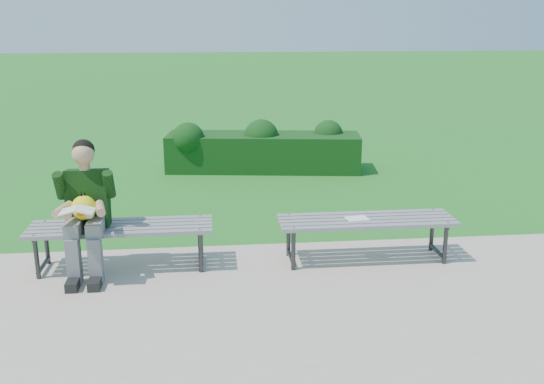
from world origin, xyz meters
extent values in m
plane|color=#2F7019|center=(0.00, 0.00, 0.00)|extent=(80.00, 80.00, 0.00)
cube|color=#BFB5A2|center=(0.00, -1.75, 0.01)|extent=(30.00, 3.50, 0.02)
cube|color=#15400E|center=(0.40, 3.51, 0.30)|extent=(3.24, 1.20, 0.60)
sphere|color=#15400E|center=(-0.82, 3.43, 0.57)|extent=(0.59, 0.59, 0.52)
sphere|color=#15400E|center=(0.37, 3.48, 0.57)|extent=(0.64, 0.64, 0.57)
sphere|color=#15400E|center=(1.51, 3.56, 0.57)|extent=(0.54, 0.54, 0.48)
cube|color=gray|center=(-1.37, -0.72, 0.45)|extent=(1.80, 0.08, 0.04)
cube|color=gray|center=(-1.37, -0.61, 0.45)|extent=(1.80, 0.08, 0.04)
cube|color=gray|center=(-1.37, -0.51, 0.45)|extent=(1.80, 0.08, 0.04)
cube|color=gray|center=(-1.37, -0.40, 0.45)|extent=(1.80, 0.08, 0.04)
cube|color=gray|center=(-1.37, -0.30, 0.45)|extent=(1.80, 0.08, 0.04)
cylinder|color=#2D2D30|center=(-2.15, -0.70, 0.23)|extent=(0.04, 0.04, 0.41)
cylinder|color=#2D2D30|center=(-2.15, -0.32, 0.23)|extent=(0.04, 0.04, 0.41)
cylinder|color=#2D2D30|center=(-2.15, -0.51, 0.41)|extent=(0.04, 0.42, 0.04)
cylinder|color=#2D2D30|center=(-2.15, -0.51, 0.08)|extent=(0.04, 0.42, 0.04)
cylinder|color=gray|center=(-2.15, -0.72, 0.47)|extent=(0.02, 0.02, 0.01)
cylinder|color=gray|center=(-2.15, -0.30, 0.47)|extent=(0.02, 0.02, 0.01)
cylinder|color=#2D2D30|center=(-0.59, -0.70, 0.23)|extent=(0.04, 0.04, 0.41)
cylinder|color=#2D2D30|center=(-0.59, -0.32, 0.23)|extent=(0.04, 0.04, 0.41)
cylinder|color=#2D2D30|center=(-0.59, -0.51, 0.41)|extent=(0.04, 0.42, 0.04)
cylinder|color=#2D2D30|center=(-0.59, -0.51, 0.08)|extent=(0.04, 0.42, 0.04)
cylinder|color=gray|center=(-0.59, -0.72, 0.47)|extent=(0.02, 0.02, 0.01)
cylinder|color=gray|center=(-0.59, -0.30, 0.47)|extent=(0.02, 0.02, 0.01)
cube|color=gray|center=(1.10, -0.76, 0.45)|extent=(1.80, 0.08, 0.04)
cube|color=gray|center=(1.10, -0.65, 0.45)|extent=(1.80, 0.08, 0.04)
cube|color=gray|center=(1.10, -0.55, 0.45)|extent=(1.80, 0.08, 0.04)
cube|color=gray|center=(1.10, -0.44, 0.45)|extent=(1.80, 0.08, 0.04)
cube|color=gray|center=(1.10, -0.34, 0.45)|extent=(1.80, 0.08, 0.04)
cylinder|color=#2D2D30|center=(0.32, -0.74, 0.23)|extent=(0.04, 0.04, 0.41)
cylinder|color=#2D2D30|center=(0.32, -0.36, 0.23)|extent=(0.04, 0.04, 0.41)
cylinder|color=#2D2D30|center=(0.32, -0.55, 0.41)|extent=(0.04, 0.42, 0.04)
cylinder|color=#2D2D30|center=(0.32, -0.55, 0.08)|extent=(0.04, 0.42, 0.04)
cylinder|color=gray|center=(0.32, -0.76, 0.47)|extent=(0.02, 0.02, 0.01)
cylinder|color=gray|center=(0.32, -0.34, 0.47)|extent=(0.02, 0.02, 0.01)
cylinder|color=#2D2D30|center=(1.88, -0.74, 0.23)|extent=(0.04, 0.04, 0.41)
cylinder|color=#2D2D30|center=(1.88, -0.36, 0.23)|extent=(0.04, 0.04, 0.41)
cylinder|color=#2D2D30|center=(1.88, -0.55, 0.41)|extent=(0.04, 0.42, 0.04)
cylinder|color=#2D2D30|center=(1.88, -0.55, 0.08)|extent=(0.04, 0.42, 0.04)
cylinder|color=gray|center=(1.88, -0.76, 0.47)|extent=(0.02, 0.02, 0.01)
cylinder|color=gray|center=(1.88, -0.34, 0.47)|extent=(0.02, 0.02, 0.01)
cube|color=gray|center=(-1.77, -0.67, 0.54)|extent=(0.14, 0.42, 0.13)
cube|color=gray|center=(-1.57, -0.67, 0.54)|extent=(0.14, 0.42, 0.13)
cube|color=gray|center=(-1.77, -0.85, 0.24)|extent=(0.12, 0.13, 0.45)
cube|color=gray|center=(-1.57, -0.85, 0.24)|extent=(0.12, 0.13, 0.45)
cube|color=black|center=(-1.77, -0.95, 0.07)|extent=(0.11, 0.26, 0.09)
cube|color=black|center=(-1.57, -0.95, 0.07)|extent=(0.11, 0.26, 0.09)
cube|color=black|center=(-1.67, -0.47, 0.75)|extent=(0.40, 0.30, 0.59)
cylinder|color=tan|center=(-1.67, -0.49, 1.07)|extent=(0.10, 0.10, 0.08)
sphere|color=tan|center=(-1.67, -0.51, 1.20)|extent=(0.21, 0.21, 0.21)
sphere|color=black|center=(-1.67, -0.48, 1.23)|extent=(0.21, 0.21, 0.21)
cylinder|color=black|center=(-1.90, -0.57, 0.91)|extent=(0.10, 0.21, 0.30)
cylinder|color=black|center=(-1.44, -0.57, 0.91)|extent=(0.10, 0.21, 0.30)
cylinder|color=tan|center=(-1.84, -0.79, 0.74)|extent=(0.14, 0.31, 0.08)
cylinder|color=tan|center=(-1.50, -0.79, 0.74)|extent=(0.14, 0.31, 0.08)
sphere|color=tan|center=(-1.77, -0.95, 0.74)|extent=(0.09, 0.09, 0.09)
sphere|color=tan|center=(-1.57, -0.95, 0.74)|extent=(0.09, 0.09, 0.09)
sphere|color=gold|center=(-1.67, -0.69, 0.72)|extent=(0.23, 0.23, 0.23)
cone|color=#F63E00|center=(-1.67, -0.80, 0.71)|extent=(0.07, 0.07, 0.07)
cone|color=black|center=(-1.69, -0.68, 0.85)|extent=(0.03, 0.04, 0.07)
cone|color=black|center=(-1.66, -0.67, 0.85)|extent=(0.03, 0.04, 0.06)
sphere|color=white|center=(-1.72, -0.79, 0.75)|extent=(0.04, 0.04, 0.04)
sphere|color=white|center=(-1.63, -0.79, 0.75)|extent=(0.04, 0.04, 0.04)
cube|color=white|center=(-1.75, -0.97, 0.79)|extent=(0.15, 0.20, 0.05)
cube|color=white|center=(-1.60, -0.97, 0.79)|extent=(0.15, 0.20, 0.05)
cube|color=white|center=(1.00, -0.55, 0.47)|extent=(0.24, 0.19, 0.01)
camera|label=1|loc=(-0.47, -6.29, 2.44)|focal=40.00mm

